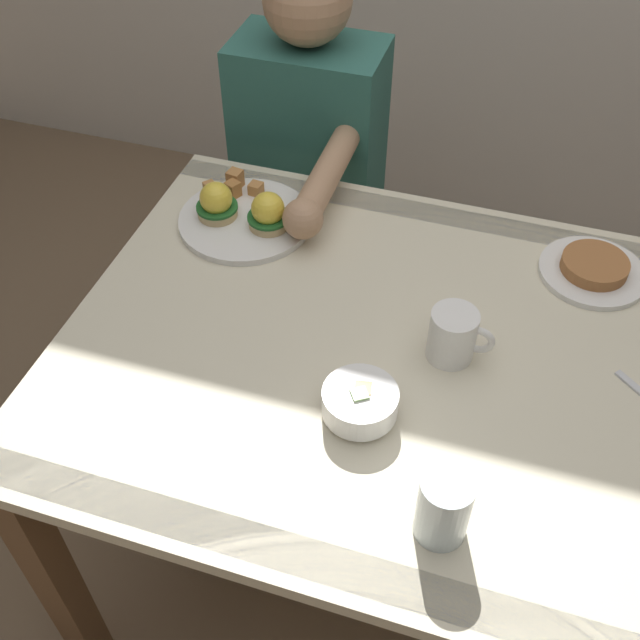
% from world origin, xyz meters
% --- Properties ---
extents(ground_plane, '(6.00, 6.00, 0.00)m').
position_xyz_m(ground_plane, '(0.00, 0.00, 0.00)').
color(ground_plane, '#7F664C').
extents(dining_table, '(1.20, 0.90, 0.74)m').
position_xyz_m(dining_table, '(0.00, 0.00, 0.63)').
color(dining_table, beige).
rests_on(dining_table, ground_plane).
extents(eggs_benedict_plate, '(0.27, 0.27, 0.09)m').
position_xyz_m(eggs_benedict_plate, '(-0.40, 0.25, 0.77)').
color(eggs_benedict_plate, white).
rests_on(eggs_benedict_plate, dining_table).
extents(fruit_bowl, '(0.12, 0.12, 0.06)m').
position_xyz_m(fruit_bowl, '(-0.05, -0.14, 0.77)').
color(fruit_bowl, white).
rests_on(fruit_bowl, dining_table).
extents(coffee_mug, '(0.11, 0.08, 0.09)m').
position_xyz_m(coffee_mug, '(0.06, 0.03, 0.79)').
color(coffee_mug, white).
rests_on(coffee_mug, dining_table).
extents(water_glass_near, '(0.07, 0.07, 0.12)m').
position_xyz_m(water_glass_near, '(0.11, -0.30, 0.79)').
color(water_glass_near, silver).
rests_on(water_glass_near, dining_table).
extents(side_plate, '(0.20, 0.20, 0.04)m').
position_xyz_m(side_plate, '(0.28, 0.31, 0.75)').
color(side_plate, white).
rests_on(side_plate, dining_table).
extents(diner_person, '(0.34, 0.54, 1.14)m').
position_xyz_m(diner_person, '(-0.38, 0.60, 0.65)').
color(diner_person, '#33333D').
rests_on(diner_person, ground_plane).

